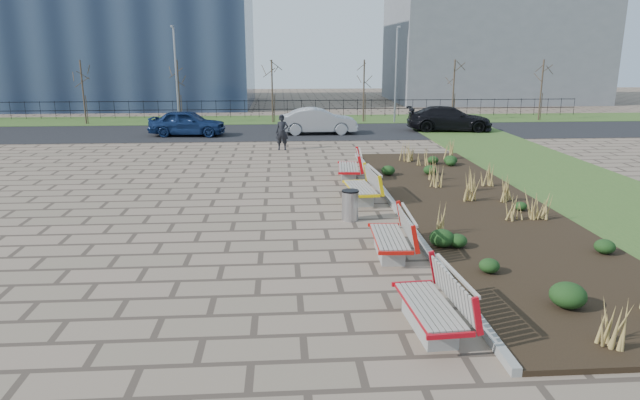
{
  "coord_description": "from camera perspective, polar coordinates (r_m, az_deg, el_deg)",
  "views": [
    {
      "loc": [
        0.52,
        -11.21,
        4.67
      ],
      "look_at": [
        1.5,
        3.0,
        0.9
      ],
      "focal_mm": 32.0,
      "sensor_mm": 36.0,
      "label": 1
    }
  ],
  "objects": [
    {
      "name": "planting_curb",
      "position": [
        17.19,
        7.61,
        -0.82
      ],
      "size": [
        0.16,
        18.0,
        0.15
      ],
      "primitive_type": "cube",
      "color": "gray",
      "rests_on": "ground"
    },
    {
      "name": "building_grey",
      "position": [
        56.67,
        16.72,
        14.55
      ],
      "size": [
        18.0,
        12.0,
        10.0
      ],
      "primitive_type": "cube",
      "color": "slate",
      "rests_on": "ground"
    },
    {
      "name": "bench_a",
      "position": [
        10.02,
        10.92,
        -10.04
      ],
      "size": [
        1.04,
        2.16,
        1.0
      ],
      "primitive_type": null,
      "rotation": [
        0.0,
        0.0,
        0.07
      ],
      "color": "#B90C18",
      "rests_on": "ground"
    },
    {
      "name": "car_silver",
      "position": [
        32.61,
        -0.18,
        7.9
      ],
      "size": [
        4.4,
        1.58,
        1.44
      ],
      "primitive_type": "imported",
      "rotation": [
        0.0,
        0.0,
        1.58
      ],
      "color": "#939499",
      "rests_on": "road"
    },
    {
      "name": "planting_bed",
      "position": [
        17.8,
        14.98,
        -0.73
      ],
      "size": [
        4.5,
        18.0,
        0.1
      ],
      "primitive_type": "cube",
      "color": "black",
      "rests_on": "ground"
    },
    {
      "name": "grass_verge_near",
      "position": [
        19.85,
        28.07,
        -0.5
      ],
      "size": [
        5.0,
        38.0,
        0.04
      ],
      "primitive_type": "cube",
      "color": "#33511E",
      "rests_on": "ground"
    },
    {
      "name": "lamp_east",
      "position": [
        37.99,
        7.6,
        12.23
      ],
      "size": [
        0.24,
        0.6,
        6.0
      ],
      "primitive_type": null,
      "color": "gray",
      "rests_on": "grass_verge_far"
    },
    {
      "name": "tree_b",
      "position": [
        38.36,
        -13.95,
        10.46
      ],
      "size": [
        1.4,
        1.4,
        4.0
      ],
      "primitive_type": null,
      "color": "#4C3D2D",
      "rests_on": "grass_verge_far"
    },
    {
      "name": "tree_d",
      "position": [
        38.2,
        4.4,
        10.83
      ],
      "size": [
        1.4,
        1.4,
        4.0
      ],
      "primitive_type": null,
      "color": "#4C3D2D",
      "rests_on": "grass_verge_far"
    },
    {
      "name": "pedestrian",
      "position": [
        27.47,
        -3.82,
        6.77
      ],
      "size": [
        0.67,
        0.5,
        1.68
      ],
      "primitive_type": "imported",
      "rotation": [
        0.0,
        0.0,
        -0.16
      ],
      "color": "black",
      "rests_on": "ground"
    },
    {
      "name": "lamp_west",
      "position": [
        37.81,
        -14.17,
        11.91
      ],
      "size": [
        0.24,
        0.6,
        6.0
      ],
      "primitive_type": null,
      "color": "gray",
      "rests_on": "grass_verge_far"
    },
    {
      "name": "ground",
      "position": [
        12.16,
        -6.15,
        -7.86
      ],
      "size": [
        120.0,
        120.0,
        0.0
      ],
      "primitive_type": "plane",
      "color": "#796453",
      "rests_on": "ground"
    },
    {
      "name": "building_glass",
      "position": [
        56.02,
        -28.84,
        15.96
      ],
      "size": [
        40.0,
        14.0,
        15.0
      ],
      "primitive_type": "cube",
      "color": "#192338",
      "rests_on": "ground"
    },
    {
      "name": "litter_bin",
      "position": [
        16.02,
        3.03,
        -0.57
      ],
      "size": [
        0.47,
        0.47,
        0.85
      ],
      "primitive_type": "cylinder",
      "color": "#B2B2B7",
      "rests_on": "ground"
    },
    {
      "name": "tree_c",
      "position": [
        37.81,
        -4.8,
        10.78
      ],
      "size": [
        1.4,
        1.4,
        4.0
      ],
      "primitive_type": null,
      "color": "#4C3D2D",
      "rests_on": "grass_verge_far"
    },
    {
      "name": "tree_f",
      "position": [
        41.65,
        21.24,
        10.22
      ],
      "size": [
        1.4,
        1.4,
        4.0
      ],
      "primitive_type": null,
      "color": "#4C3D2D",
      "rests_on": "grass_verge_far"
    },
    {
      "name": "railing_fence",
      "position": [
        40.91,
        -4.7,
        9.12
      ],
      "size": [
        44.0,
        0.1,
        1.2
      ],
      "primitive_type": null,
      "color": "black",
      "rests_on": "grass_verge_far"
    },
    {
      "name": "bench_b",
      "position": [
        13.37,
        6.95,
        -3.46
      ],
      "size": [
        0.99,
        2.14,
        1.0
      ],
      "primitive_type": null,
      "rotation": [
        0.0,
        0.0,
        -0.04
      ],
      "color": "red",
      "rests_on": "ground"
    },
    {
      "name": "car_blue",
      "position": [
        32.73,
        -13.12,
        7.52
      ],
      "size": [
        4.31,
        2.07,
        1.42
      ],
      "primitive_type": "imported",
      "rotation": [
        0.0,
        0.0,
        1.47
      ],
      "color": "#12244F",
      "rests_on": "road"
    },
    {
      "name": "tree_e",
      "position": [
        39.51,
        13.2,
        10.62
      ],
      "size": [
        1.4,
        1.4,
        4.0
      ],
      "primitive_type": null,
      "color": "#4C3D2D",
      "rests_on": "grass_verge_far"
    },
    {
      "name": "tree_a",
      "position": [
        39.82,
        -22.61,
        9.92
      ],
      "size": [
        1.4,
        1.4,
        4.0
      ],
      "primitive_type": null,
      "color": "#4C3D2D",
      "rests_on": "grass_verge_far"
    },
    {
      "name": "road",
      "position": [
        33.54,
        -4.82,
        6.78
      ],
      "size": [
        80.0,
        7.0,
        0.02
      ],
      "primitive_type": "cube",
      "color": "black",
      "rests_on": "ground"
    },
    {
      "name": "bench_d",
      "position": [
        21.22,
        2.85,
        3.47
      ],
      "size": [
        1.09,
        2.17,
        1.0
      ],
      "primitive_type": null,
      "rotation": [
        0.0,
        0.0,
        -0.09
      ],
      "color": "red",
      "rests_on": "ground"
    },
    {
      "name": "bench_c",
      "position": [
        18.05,
        4.06,
        1.43
      ],
      "size": [
        1.06,
        2.16,
        1.0
      ],
      "primitive_type": null,
      "rotation": [
        0.0,
        0.0,
        0.08
      ],
      "color": "yellow",
      "rests_on": "ground"
    },
    {
      "name": "car_black",
      "position": [
        34.64,
        12.79,
        7.93
      ],
      "size": [
        5.14,
        2.59,
        1.43
      ],
      "primitive_type": "imported",
      "rotation": [
        0.0,
        0.0,
        1.45
      ],
      "color": "black",
      "rests_on": "road"
    },
    {
      "name": "grass_verge_far",
      "position": [
        39.49,
        -4.71,
        8.01
      ],
      "size": [
        80.0,
        5.0,
        0.04
      ],
      "primitive_type": "cube",
      "color": "#33511E",
      "rests_on": "ground"
    }
  ]
}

